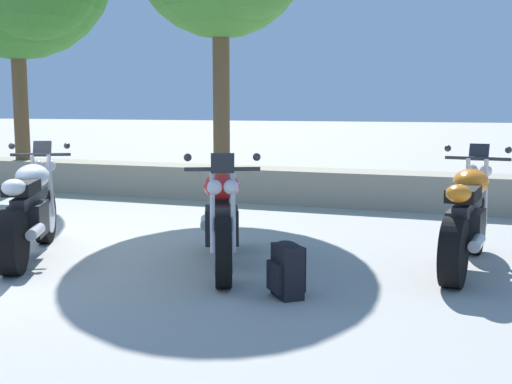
% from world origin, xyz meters
% --- Properties ---
extents(stone_wall, '(36.00, 0.80, 0.55)m').
position_xyz_m(stone_wall, '(0.00, 4.80, 0.28)').
color(stone_wall, gray).
rests_on(stone_wall, ground).
extents(motorcycle_white_near_left, '(1.13, 1.91, 1.18)m').
position_xyz_m(motorcycle_white_near_left, '(0.81, 0.13, 0.49)').
color(motorcycle_white_near_left, black).
rests_on(motorcycle_white_near_left, ground).
extents(motorcycle_red_centre, '(1.08, 1.94, 1.18)m').
position_xyz_m(motorcycle_red_centre, '(2.87, 0.39, 0.49)').
color(motorcycle_red_centre, black).
rests_on(motorcycle_red_centre, ground).
extents(motorcycle_orange_far_right, '(0.67, 2.07, 1.18)m').
position_xyz_m(motorcycle_orange_far_right, '(5.12, 1.20, 0.49)').
color(motorcycle_orange_far_right, black).
rests_on(motorcycle_orange_far_right, ground).
extents(rider_backpack, '(0.35, 0.35, 0.47)m').
position_xyz_m(rider_backpack, '(3.77, -0.33, 0.24)').
color(rider_backpack, black).
rests_on(rider_backpack, ground).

